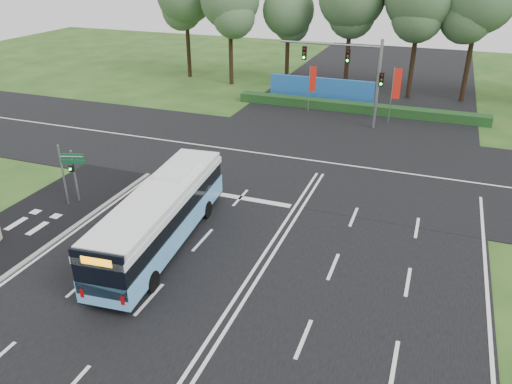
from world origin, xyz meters
TOP-DOWN VIEW (x-y plane):
  - ground at (0.00, 0.00)m, footprint 120.00×120.00m
  - road_main at (0.00, 0.00)m, footprint 20.00×120.00m
  - road_cross at (0.00, 12.00)m, footprint 120.00×14.00m
  - bike_path at (-12.50, -3.00)m, footprint 5.00×18.00m
  - kerb_strip at (-10.10, -3.00)m, footprint 0.25×18.00m
  - city_bus at (-4.89, -1.01)m, footprint 3.37×11.28m
  - pedestrian_signal at (-11.82, 1.33)m, footprint 0.27×0.40m
  - street_sign at (-11.83, 0.93)m, footprint 1.36×0.48m
  - banner_flag_left at (-3.97, 23.30)m, footprint 0.59×0.17m
  - banner_flag_mid at (3.19, 22.47)m, footprint 0.67×0.19m
  - traffic_light_gantry at (0.21, 20.50)m, footprint 8.41×0.28m
  - hedge at (0.00, 24.50)m, footprint 22.00×1.20m
  - blue_hoarding at (-4.00, 27.00)m, footprint 10.00×0.30m
  - eucalyptus_row at (3.73, 31.12)m, footprint 53.87×9.04m

SIDE VIEW (x-z plane):
  - ground at x=0.00m, z-range 0.00..0.00m
  - road_main at x=0.00m, z-range 0.00..0.04m
  - road_cross at x=0.00m, z-range 0.00..0.05m
  - bike_path at x=-12.50m, z-range 0.00..0.06m
  - kerb_strip at x=-10.10m, z-range 0.00..0.12m
  - hedge at x=0.00m, z-range 0.00..0.80m
  - blue_hoarding at x=-4.00m, z-range 0.00..2.20m
  - city_bus at x=-4.89m, z-range 0.01..3.20m
  - pedestrian_signal at x=-11.82m, z-range 0.15..3.27m
  - street_sign at x=-11.83m, z-range 0.50..4.11m
  - banner_flag_left at x=-3.97m, z-range 0.64..4.71m
  - banner_flag_mid at x=3.19m, z-range 0.70..5.32m
  - traffic_light_gantry at x=0.21m, z-range 1.16..8.16m
  - eucalyptus_row at x=3.73m, z-range 2.42..15.12m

